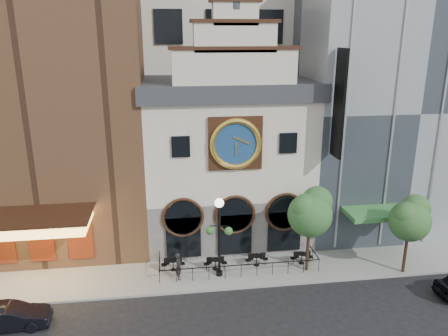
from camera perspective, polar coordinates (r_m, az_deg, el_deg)
name	(u,v)px	position (r m, az deg, el deg)	size (l,w,h in m)	color
ground	(244,289)	(28.70, 2.67, -15.54)	(120.00, 120.00, 0.00)	black
sidewalk	(238,268)	(30.76, 1.80, -12.93)	(44.00, 5.00, 0.15)	gray
clock_building	(227,155)	(33.06, 0.38, 1.72)	(12.60, 8.78, 18.65)	#605E5B
theater_building	(46,75)	(34.83, -22.27, 11.16)	(14.00, 15.60, 25.00)	brown
retail_building	(380,102)	(38.38, 19.68, 8.16)	(14.00, 14.40, 20.00)	gray
cafe_railing	(238,261)	(30.50, 1.81, -12.08)	(10.60, 2.60, 0.90)	black
bistro_0	(173,264)	(30.33, -6.67, -12.34)	(1.58, 0.68, 0.90)	black
bistro_1	(215,263)	(30.24, -1.15, -12.32)	(1.58, 0.68, 0.90)	black
bistro_2	(257,259)	(30.77, 4.29, -11.81)	(1.58, 0.68, 0.90)	black
bistro_3	(302,257)	(31.41, 10.14, -11.41)	(1.58, 0.68, 0.90)	black
car_left	(10,317)	(27.73, -26.18, -17.07)	(1.47, 4.22, 1.39)	black
pedestrian	(179,266)	(29.12, -5.94, -12.63)	(0.67, 0.44, 1.85)	black
lamppost	(219,229)	(28.23, -0.62, -7.94)	(1.72, 0.79, 5.44)	black
tree_left	(311,211)	(29.07, 11.25, -5.56)	(3.03, 2.92, 5.83)	#382619
tree_right	(410,218)	(30.90, 23.16, -5.99)	(2.78, 2.68, 5.35)	#382619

